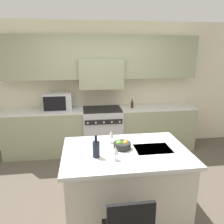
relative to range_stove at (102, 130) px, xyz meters
The scene contains 11 objects.
ground_plane 1.65m from the range_stove, 90.00° to the right, with size 10.00×10.00×0.00m, color brown.
back_cabinetry 1.17m from the range_stove, 90.00° to the left, with size 10.00×0.46×2.70m.
back_counter 0.02m from the range_stove, 90.00° to the left, with size 3.97×0.62×0.94m.
range_stove is the anchor object (origin of this frame).
microwave 1.10m from the range_stove, behind, with size 0.54×0.38×0.34m.
kitchen_island 2.00m from the range_stove, 87.10° to the right, with size 1.52×1.04×0.93m.
wine_bottle 2.20m from the range_stove, 97.18° to the right, with size 0.08×0.08×0.26m.
wine_glass_near 2.30m from the range_stove, 91.60° to the right, with size 0.07×0.07×0.17m.
wine_glass_far 1.84m from the range_stove, 91.43° to the right, with size 0.07×0.07×0.17m.
fruit_bowl 2.00m from the range_stove, 88.09° to the right, with size 0.21×0.21×0.11m.
oil_bottle_on_counter 0.84m from the range_stove, ahead, with size 0.06×0.06×0.19m.
Camera 1 is at (-0.40, -2.79, 2.09)m, focal length 35.00 mm.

